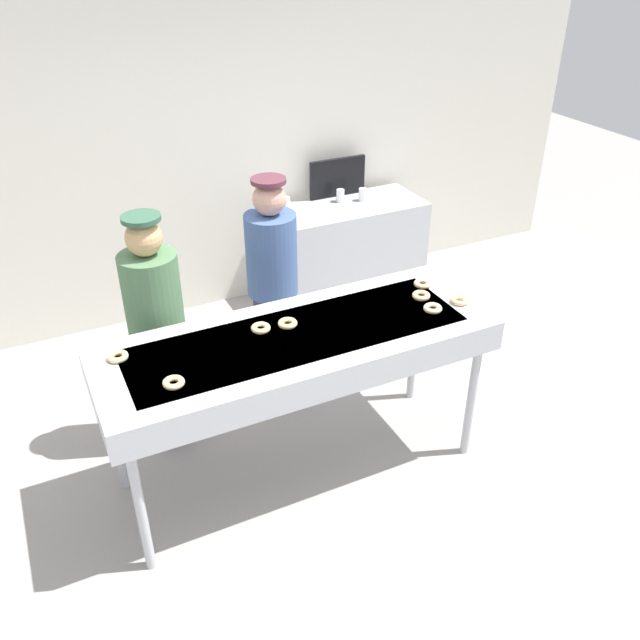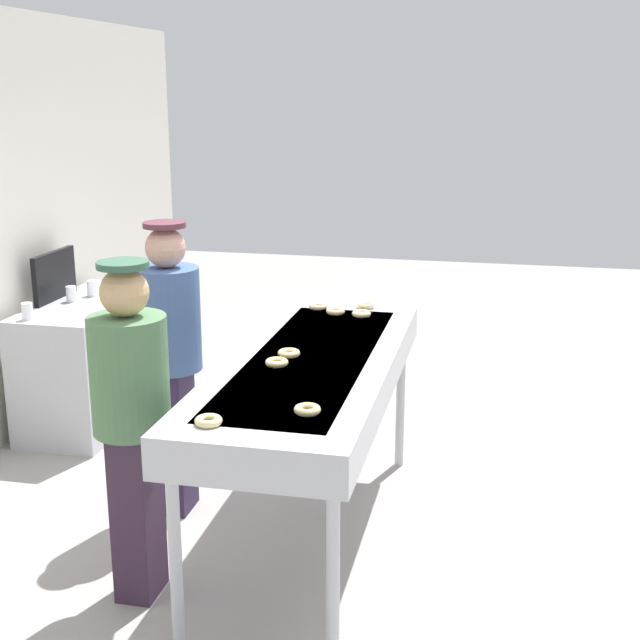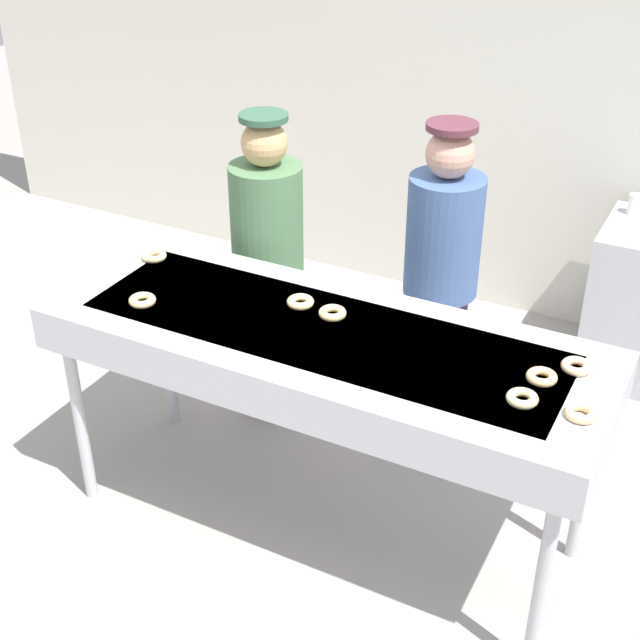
{
  "view_description": "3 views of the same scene",
  "coord_description": "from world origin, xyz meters",
  "px_view_note": "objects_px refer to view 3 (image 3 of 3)",
  "views": [
    {
      "loc": [
        -1.31,
        -2.99,
        3.13
      ],
      "look_at": [
        0.1,
        -0.1,
        1.17
      ],
      "focal_mm": 37.57,
      "sensor_mm": 36.0,
      "label": 1
    },
    {
      "loc": [
        -4.11,
        -0.96,
        2.38
      ],
      "look_at": [
        0.17,
        -0.01,
        1.2
      ],
      "focal_mm": 48.36,
      "sensor_mm": 36.0,
      "label": 2
    },
    {
      "loc": [
        1.42,
        -2.74,
        2.91
      ],
      "look_at": [
        0.04,
        -0.1,
        1.15
      ],
      "focal_mm": 50.21,
      "sensor_mm": 36.0,
      "label": 3
    }
  ],
  "objects_px": {
    "plain_donut_2": "(542,377)",
    "plain_donut_4": "(581,413)",
    "plain_donut_1": "(154,256)",
    "paper_cup_2": "(635,204)",
    "worker_baker": "(441,270)",
    "worker_assistant": "(268,250)",
    "fryer_conveyor": "(322,350)",
    "plain_donut_5": "(142,300)",
    "plain_donut_0": "(300,302)",
    "plain_donut_6": "(522,398)",
    "plain_donut_3": "(576,366)",
    "plain_donut_7": "(332,313)"
  },
  "relations": [
    {
      "from": "fryer_conveyor",
      "to": "plain_donut_1",
      "type": "relative_size",
      "value": 20.28
    },
    {
      "from": "worker_assistant",
      "to": "plain_donut_2",
      "type": "bearing_deg",
      "value": 172.95
    },
    {
      "from": "plain_donut_4",
      "to": "paper_cup_2",
      "type": "bearing_deg",
      "value": 95.64
    },
    {
      "from": "worker_baker",
      "to": "worker_assistant",
      "type": "height_order",
      "value": "worker_baker"
    },
    {
      "from": "worker_baker",
      "to": "plain_donut_4",
      "type": "bearing_deg",
      "value": 139.67
    },
    {
      "from": "plain_donut_6",
      "to": "plain_donut_2",
      "type": "bearing_deg",
      "value": 81.63
    },
    {
      "from": "plain_donut_0",
      "to": "plain_donut_5",
      "type": "height_order",
      "value": "same"
    },
    {
      "from": "fryer_conveyor",
      "to": "worker_assistant",
      "type": "distance_m",
      "value": 0.96
    },
    {
      "from": "plain_donut_5",
      "to": "paper_cup_2",
      "type": "height_order",
      "value": "plain_donut_5"
    },
    {
      "from": "plain_donut_0",
      "to": "plain_donut_2",
      "type": "bearing_deg",
      "value": -4.49
    },
    {
      "from": "plain_donut_6",
      "to": "worker_baker",
      "type": "relative_size",
      "value": 0.07
    },
    {
      "from": "plain_donut_6",
      "to": "plain_donut_7",
      "type": "xyz_separation_m",
      "value": [
        -0.87,
        0.23,
        0.0
      ]
    },
    {
      "from": "plain_donut_4",
      "to": "worker_baker",
      "type": "bearing_deg",
      "value": 132.44
    },
    {
      "from": "paper_cup_2",
      "to": "plain_donut_0",
      "type": "bearing_deg",
      "value": -117.15
    },
    {
      "from": "worker_baker",
      "to": "plain_donut_5",
      "type": "bearing_deg",
      "value": 53.63
    },
    {
      "from": "plain_donut_1",
      "to": "plain_donut_3",
      "type": "xyz_separation_m",
      "value": [
        1.97,
        -0.02,
        0.0
      ]
    },
    {
      "from": "plain_donut_4",
      "to": "worker_baker",
      "type": "distance_m",
      "value": 1.3
    },
    {
      "from": "plain_donut_1",
      "to": "paper_cup_2",
      "type": "xyz_separation_m",
      "value": [
        1.83,
        1.92,
        -0.11
      ]
    },
    {
      "from": "plain_donut_5",
      "to": "paper_cup_2",
      "type": "relative_size",
      "value": 1.02
    },
    {
      "from": "fryer_conveyor",
      "to": "plain_donut_5",
      "type": "xyz_separation_m",
      "value": [
        -0.77,
        -0.17,
        0.11
      ]
    },
    {
      "from": "plain_donut_3",
      "to": "plain_donut_5",
      "type": "bearing_deg",
      "value": -168.86
    },
    {
      "from": "plain_donut_4",
      "to": "worker_assistant",
      "type": "distance_m",
      "value": 1.91
    },
    {
      "from": "plain_donut_2",
      "to": "plain_donut_7",
      "type": "distance_m",
      "value": 0.9
    },
    {
      "from": "plain_donut_1",
      "to": "plain_donut_4",
      "type": "distance_m",
      "value": 2.07
    },
    {
      "from": "plain_donut_3",
      "to": "paper_cup_2",
      "type": "xyz_separation_m",
      "value": [
        -0.13,
        1.94,
        -0.11
      ]
    },
    {
      "from": "plain_donut_0",
      "to": "worker_baker",
      "type": "xyz_separation_m",
      "value": [
        0.37,
        0.72,
        -0.09
      ]
    },
    {
      "from": "plain_donut_7",
      "to": "worker_baker",
      "type": "distance_m",
      "value": 0.77
    },
    {
      "from": "plain_donut_5",
      "to": "plain_donut_7",
      "type": "relative_size",
      "value": 1.0
    },
    {
      "from": "plain_donut_4",
      "to": "paper_cup_2",
      "type": "relative_size",
      "value": 1.02
    },
    {
      "from": "fryer_conveyor",
      "to": "worker_assistant",
      "type": "height_order",
      "value": "worker_assistant"
    },
    {
      "from": "worker_assistant",
      "to": "paper_cup_2",
      "type": "height_order",
      "value": "worker_assistant"
    },
    {
      "from": "plain_donut_3",
      "to": "worker_assistant",
      "type": "relative_size",
      "value": 0.07
    },
    {
      "from": "fryer_conveyor",
      "to": "worker_assistant",
      "type": "xyz_separation_m",
      "value": [
        -0.67,
        0.69,
        -0.0
      ]
    },
    {
      "from": "plain_donut_7",
      "to": "plain_donut_4",
      "type": "bearing_deg",
      "value": -11.47
    },
    {
      "from": "plain_donut_3",
      "to": "worker_assistant",
      "type": "bearing_deg",
      "value": 162.7
    },
    {
      "from": "fryer_conveyor",
      "to": "paper_cup_2",
      "type": "xyz_separation_m",
      "value": [
        0.85,
        2.12,
        0.01
      ]
    },
    {
      "from": "plain_donut_3",
      "to": "worker_baker",
      "type": "distance_m",
      "value": 1.04
    },
    {
      "from": "plain_donut_4",
      "to": "plain_donut_1",
      "type": "bearing_deg",
      "value": 171.48
    },
    {
      "from": "plain_donut_1",
      "to": "worker_baker",
      "type": "xyz_separation_m",
      "value": [
        1.18,
        0.65,
        -0.09
      ]
    },
    {
      "from": "plain_donut_2",
      "to": "plain_donut_4",
      "type": "bearing_deg",
      "value": -40.66
    },
    {
      "from": "fryer_conveyor",
      "to": "plain_donut_5",
      "type": "relative_size",
      "value": 20.28
    },
    {
      "from": "worker_baker",
      "to": "worker_assistant",
      "type": "distance_m",
      "value": 0.87
    },
    {
      "from": "plain_donut_2",
      "to": "plain_donut_3",
      "type": "xyz_separation_m",
      "value": [
        0.1,
        0.13,
        0.0
      ]
    },
    {
      "from": "fryer_conveyor",
      "to": "plain_donut_6",
      "type": "bearing_deg",
      "value": -7.61
    },
    {
      "from": "plain_donut_1",
      "to": "plain_donut_6",
      "type": "relative_size",
      "value": 1.0
    },
    {
      "from": "worker_assistant",
      "to": "plain_donut_6",
      "type": "bearing_deg",
      "value": 167.57
    },
    {
      "from": "plain_donut_5",
      "to": "plain_donut_7",
      "type": "height_order",
      "value": "same"
    },
    {
      "from": "plain_donut_5",
      "to": "plain_donut_6",
      "type": "bearing_deg",
      "value": 1.76
    },
    {
      "from": "plain_donut_4",
      "to": "plain_donut_7",
      "type": "relative_size",
      "value": 1.0
    },
    {
      "from": "plain_donut_0",
      "to": "worker_baker",
      "type": "height_order",
      "value": "worker_baker"
    }
  ]
}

